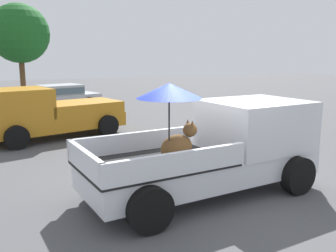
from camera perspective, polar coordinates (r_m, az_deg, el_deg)
The scene contains 5 objects.
ground_plane at distance 7.98m, azimuth 5.31°, elevation -10.38°, with size 80.00×80.00×0.00m, color #4C4C4F.
pickup_truck_main at distance 7.93m, azimuth 8.13°, elevation -3.19°, with size 5.24×2.75×2.39m.
pickup_truck_red at distance 13.56m, azimuth -17.98°, elevation 1.83°, with size 5.11×3.14×1.80m.
parked_sedan_far at distance 20.61m, azimuth -16.46°, elevation 4.48°, with size 4.63×2.96×1.33m.
tree_by_lot at distance 24.45m, azimuth -21.95°, elevation 13.09°, with size 3.53×3.53×5.93m.
Camera 1 is at (-3.55, -6.53, 2.89)m, focal length 39.49 mm.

